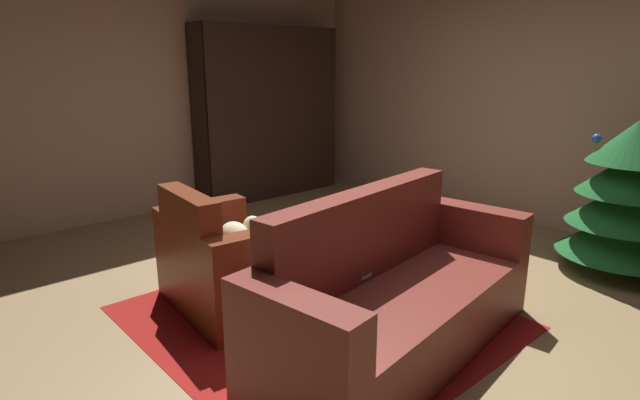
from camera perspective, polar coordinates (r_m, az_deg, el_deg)
ground_plane at (r=3.78m, az=5.01°, el=-10.96°), size 7.57×7.57×0.00m
wall_back at (r=5.67m, az=24.63°, el=10.80°), size 6.43×0.06×2.73m
wall_left at (r=6.04m, az=-17.65°, el=11.63°), size 0.06×5.41×2.73m
area_rug at (r=3.52m, az=-0.41°, el=-12.95°), size 2.23×2.08×0.01m
bookshelf_unit at (r=6.57m, az=-4.81°, el=9.74°), size 0.39×1.93×2.09m
armchair_red at (r=3.60m, az=-10.58°, el=-7.13°), size 1.07×0.77×0.86m
couch_red at (r=3.08m, az=8.36°, el=-10.93°), size 1.01×2.09×0.94m
coffee_table at (r=3.27m, az=0.13°, el=-7.38°), size 0.72×0.72×0.45m
book_stack_on_table at (r=3.20m, az=-0.16°, el=-6.03°), size 0.20×0.17×0.12m
bottle_on_table at (r=3.37m, az=-1.50°, el=-3.61°), size 0.07×0.07×0.32m
decorated_tree at (r=4.72m, az=31.13°, el=0.22°), size 0.97×0.97×1.24m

